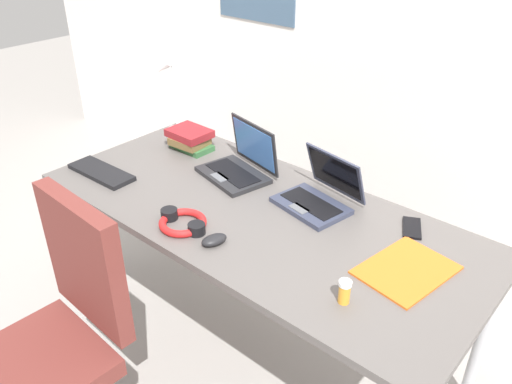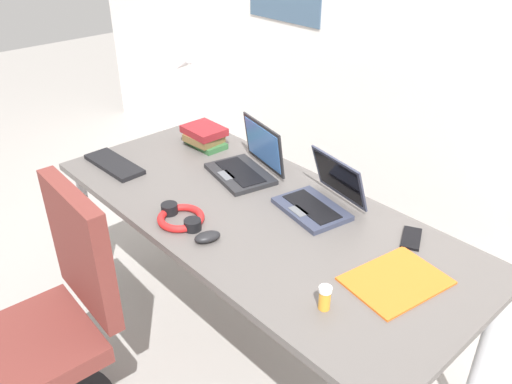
% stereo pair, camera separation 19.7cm
% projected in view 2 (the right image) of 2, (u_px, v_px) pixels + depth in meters
% --- Properties ---
extents(ground_plane, '(12.00, 12.00, 0.00)m').
position_uv_depth(ground_plane, '(256.00, 345.00, 2.39)').
color(ground_plane, gray).
extents(wall_back, '(6.00, 0.13, 2.60)m').
position_uv_depth(wall_back, '(432.00, 21.00, 2.38)').
color(wall_back, silver).
rests_on(wall_back, ground_plane).
extents(desk, '(1.80, 0.80, 0.74)m').
position_uv_depth(desk, '(256.00, 222.00, 2.04)').
color(desk, '#595451').
rests_on(desk, ground_plane).
extents(desk_lamp, '(0.12, 0.18, 0.40)m').
position_uv_depth(desk_lamp, '(189.00, 94.00, 2.59)').
color(desk_lamp, white).
rests_on(desk_lamp, desk).
extents(laptop_front_right, '(0.35, 0.30, 0.23)m').
position_uv_depth(laptop_front_right, '(247.00, 165.00, 2.25)').
color(laptop_front_right, '#232326').
rests_on(laptop_front_right, desk).
extents(laptop_mid_desk, '(0.32, 0.30, 0.20)m').
position_uv_depth(laptop_mid_desk, '(320.00, 199.00, 2.00)').
color(laptop_mid_desk, '#33384C').
rests_on(laptop_mid_desk, desk).
extents(external_keyboard, '(0.33, 0.13, 0.02)m').
position_uv_depth(external_keyboard, '(114.00, 164.00, 2.33)').
color(external_keyboard, black).
rests_on(external_keyboard, desk).
extents(computer_mouse, '(0.08, 0.11, 0.03)m').
position_uv_depth(computer_mouse, '(207.00, 237.00, 1.83)').
color(computer_mouse, black).
rests_on(computer_mouse, desk).
extents(cell_phone, '(0.12, 0.15, 0.01)m').
position_uv_depth(cell_phone, '(411.00, 238.00, 1.84)').
color(cell_phone, black).
rests_on(cell_phone, desk).
extents(headphones, '(0.21, 0.18, 0.04)m').
position_uv_depth(headphones, '(181.00, 218.00, 1.94)').
color(headphones, red).
rests_on(headphones, desk).
extents(pill_bottle, '(0.04, 0.04, 0.08)m').
position_uv_depth(pill_bottle, '(325.00, 298.00, 1.52)').
color(pill_bottle, gold).
rests_on(pill_bottle, desk).
extents(book_stack, '(0.21, 0.16, 0.10)m').
position_uv_depth(book_stack, '(204.00, 136.00, 2.50)').
color(book_stack, '#336638').
rests_on(book_stack, desk).
extents(paper_folder_center, '(0.28, 0.34, 0.01)m').
position_uv_depth(paper_folder_center, '(396.00, 281.00, 1.64)').
color(paper_folder_center, orange).
rests_on(paper_folder_center, desk).
extents(office_chair, '(0.52, 0.55, 0.97)m').
position_uv_depth(office_chair, '(52.00, 341.00, 1.88)').
color(office_chair, black).
rests_on(office_chair, ground_plane).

